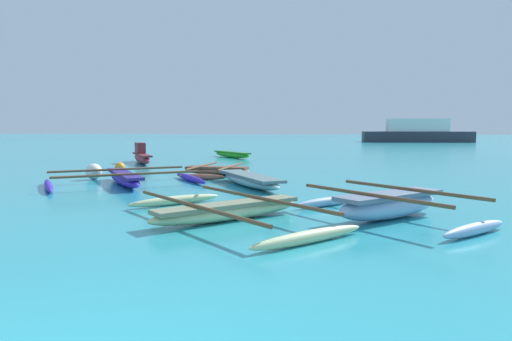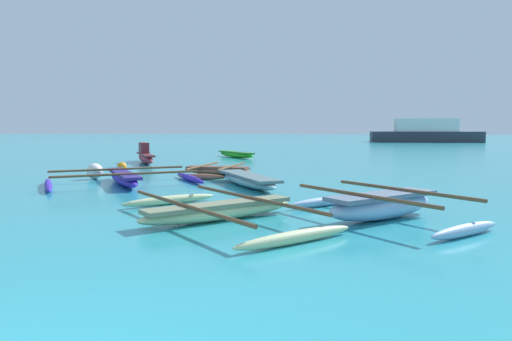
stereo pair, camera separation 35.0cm
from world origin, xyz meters
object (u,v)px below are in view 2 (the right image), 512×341
Objects in this scene: moored_boat_5 at (218,170)px; distant_ferry at (426,133)px; moored_boat_3 at (236,154)px; mooring_buoy_2 at (122,167)px; moored_boat_2 at (382,206)px; moored_boat_6 at (145,156)px; moored_boat_1 at (248,180)px; moored_boat_0 at (220,211)px; moored_boat_4 at (123,178)px; mooring_buoy_0 at (95,171)px.

distant_ferry is at bearing 74.34° from moored_boat_5.
moored_boat_3 is 8.64× the size of mooring_buoy_2.
moored_boat_5 is 4.04m from mooring_buoy_2.
moored_boat_6 reaches higher than moored_boat_2.
moored_boat_1 is 1.13× the size of moored_boat_3.
moored_boat_2 is 15.76m from moored_boat_6.
moored_boat_0 is 14.58m from moored_boat_6.
distant_ferry is at bearing 123.93° from moored_boat_4.
moored_boat_3 is 6.08× the size of mooring_buoy_0.
mooring_buoy_0 is (-5.63, 6.08, 0.09)m from moored_boat_0.
distant_ferry reaches higher than moored_boat_5.
moored_boat_2 is 8.30m from moored_boat_4.
distant_ferry is at bearing 111.37° from moored_boat_3.
moored_boat_0 is at bearing -70.75° from moored_boat_5.
mooring_buoy_0 is at bearing -20.81° from moored_boat_6.
moored_boat_3 is 9.46m from mooring_buoy_2.
moored_boat_0 is 12.78× the size of mooring_buoy_2.
mooring_buoy_0 is at bearing 89.06° from moored_boat_0.
moored_boat_5 is (-1.63, 3.14, -0.03)m from moored_boat_1.
moored_boat_6 is at bearing 85.43° from moored_boat_2.
moored_boat_5 is at bearing -32.90° from moored_boat_3.
moored_boat_3 is at bearing 55.72° from moored_boat_0.
mooring_buoy_0 reaches higher than mooring_buoy_2.
mooring_buoy_0 is at bearing -131.43° from moored_boat_1.
mooring_buoy_2 is at bearing -116.96° from distant_ferry.
moored_boat_5 is (1.08, -9.64, -0.02)m from moored_boat_3.
mooring_buoy_2 reaches higher than moored_boat_5.
mooring_buoy_0 reaches higher than moored_boat_4.
moored_boat_6 reaches higher than mooring_buoy_2.
moored_boat_3 is at bearing 102.61° from moored_boat_5.
mooring_buoy_2 is (-3.99, 0.64, 0.02)m from moored_boat_5.
moored_boat_4 is 47.44m from distant_ferry.
moored_boat_2 is 18.21m from moored_boat_3.
mooring_buoy_2 is at bearing 171.61° from moored_boat_4.
distant_ferry is (14.39, 48.54, 0.96)m from moored_boat_0.
moored_boat_0 is 1.32× the size of moored_boat_5.
moored_boat_3 is 0.26× the size of distant_ferry.
moored_boat_3 is 0.90× the size of moored_boat_5.
moored_boat_2 is 9.01m from moored_boat_5.
distant_ferry reaches higher than moored_boat_1.
mooring_buoy_2 is (-2.91, -9.00, -0.00)m from moored_boat_3.
moored_boat_2 is 1.17× the size of moored_boat_3.
mooring_buoy_0 is at bearing -145.78° from moored_boat_5.
mooring_buoy_0 is (-5.38, 1.14, 0.07)m from moored_boat_1.
moored_boat_0 is 4.95m from moored_boat_1.
moored_boat_4 reaches higher than moored_boat_3.
distant_ferry reaches higher than moored_boat_3.
moored_boat_4 reaches higher than moored_boat_0.
moored_boat_3 is 11.94m from mooring_buoy_0.
moored_boat_5 is at bearing 15.06° from moored_boat_6.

